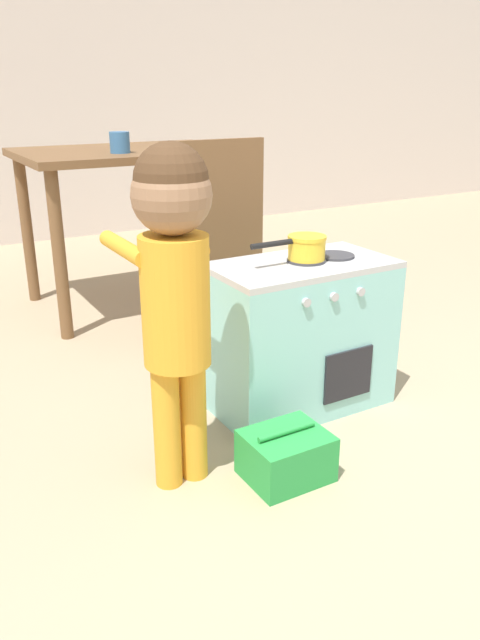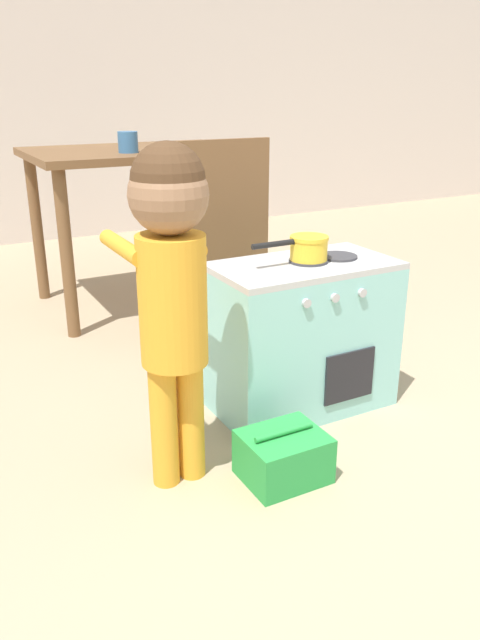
{
  "view_description": "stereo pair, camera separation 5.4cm",
  "coord_description": "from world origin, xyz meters",
  "views": [
    {
      "loc": [
        -1.24,
        -0.56,
        1.05
      ],
      "look_at": [
        -0.35,
        0.97,
        0.39
      ],
      "focal_mm": 35.0,
      "sensor_mm": 36.0,
      "label": 1
    },
    {
      "loc": [
        -1.19,
        -0.59,
        1.05
      ],
      "look_at": [
        -0.35,
        0.97,
        0.39
      ],
      "focal_mm": 35.0,
      "sensor_mm": 36.0,
      "label": 2
    }
  ],
  "objects": [
    {
      "name": "wall_back",
      "position": [
        0.0,
        4.04,
        1.3
      ],
      "size": [
        10.0,
        0.06,
        2.6
      ],
      "color": "beige",
      "rests_on": "ground_plane"
    },
    {
      "name": "play_kitchen",
      "position": [
        -0.08,
        1.04,
        0.26
      ],
      "size": [
        0.6,
        0.34,
        0.52
      ],
      "color": "#8CD1CC",
      "rests_on": "ground_plane"
    },
    {
      "name": "toy_pot",
      "position": [
        -0.07,
        1.04,
        0.57
      ],
      "size": [
        0.27,
        0.13,
        0.08
      ],
      "color": "yellow",
      "rests_on": "play_kitchen"
    },
    {
      "name": "child_figure",
      "position": [
        -0.63,
        0.83,
        0.62
      ],
      "size": [
        0.2,
        0.37,
        0.93
      ],
      "color": "gold",
      "rests_on": "ground_plane"
    },
    {
      "name": "toy_basket",
      "position": [
        -0.37,
        0.69,
        0.07
      ],
      "size": [
        0.23,
        0.19,
        0.16
      ],
      "color": "green",
      "rests_on": "ground_plane"
    },
    {
      "name": "dining_table",
      "position": [
        -0.16,
        2.37,
        0.65
      ],
      "size": [
        1.03,
        0.74,
        0.77
      ],
      "color": "brown",
      "rests_on": "ground_plane"
    },
    {
      "name": "dining_chair_near",
      "position": [
        -0.1,
        1.67,
        0.46
      ],
      "size": [
        0.39,
        0.39,
        0.87
      ],
      "color": "brown",
      "rests_on": "ground_plane"
    },
    {
      "name": "cup_on_table",
      "position": [
        -0.26,
        2.2,
        0.82
      ],
      "size": [
        0.09,
        0.09,
        0.09
      ],
      "color": "teal",
      "rests_on": "dining_table"
    }
  ]
}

